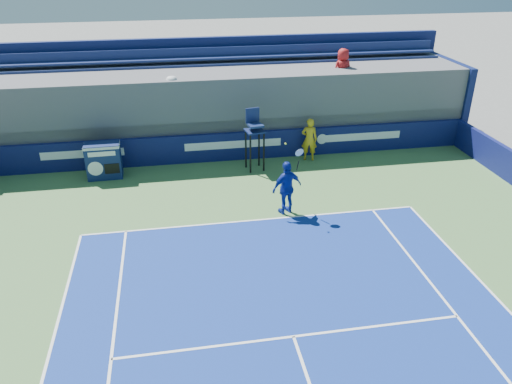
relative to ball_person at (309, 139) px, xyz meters
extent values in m
imported|color=gold|center=(0.00, 0.00, 0.00)|extent=(0.75, 0.60, 1.80)
cube|color=white|center=(-3.11, -4.68, -0.89)|extent=(10.97, 0.07, 0.00)
cube|color=white|center=(-3.11, -10.16, -0.89)|extent=(8.23, 0.07, 0.00)
cube|color=#0C1247|center=(-3.11, 0.54, -0.31)|extent=(20.40, 0.20, 1.20)
cube|color=white|center=(-9.11, 0.43, -0.19)|extent=(3.20, 0.01, 0.32)
cube|color=white|center=(-3.11, 0.43, -0.19)|extent=(4.00, 0.01, 0.32)
cube|color=white|center=(2.39, 0.43, -0.19)|extent=(3.60, 0.01, 0.32)
cylinder|color=white|center=(0.69, 0.43, -0.19)|extent=(0.44, 0.01, 0.44)
cube|color=#0F1C4B|center=(-8.23, -0.36, -0.21)|extent=(1.32, 0.73, 1.40)
cube|color=silver|center=(-8.23, -0.36, 0.42)|extent=(1.34, 0.75, 0.10)
cylinder|color=silver|center=(-8.52, -0.72, -0.36)|extent=(0.56, 0.03, 0.56)
cube|color=black|center=(-7.92, -0.71, -0.41)|extent=(0.55, 0.03, 0.40)
cube|color=silver|center=(-8.22, -0.72, 0.21)|extent=(1.00, 0.03, 0.18)
cylinder|color=black|center=(-2.61, -0.91, -0.11)|extent=(0.08, 0.08, 1.60)
cylinder|color=black|center=(-2.06, -0.81, -0.11)|extent=(0.08, 0.08, 1.60)
cylinder|color=black|center=(-2.71, -0.36, -0.11)|extent=(0.08, 0.08, 1.60)
cylinder|color=black|center=(-2.16, -0.26, -0.11)|extent=(0.08, 0.08, 1.60)
cube|color=#0E1A48|center=(-2.39, -0.58, 0.72)|extent=(0.81, 0.81, 0.06)
cube|color=#14214B|center=(-2.37, -0.68, 0.97)|extent=(0.62, 0.54, 0.08)
cube|color=#131C47|center=(-2.43, -0.33, 1.27)|extent=(0.55, 0.15, 0.60)
imported|color=navy|center=(-1.95, -4.32, 0.03)|extent=(1.18, 0.80, 1.86)
cylinder|color=black|center=(-1.60, -4.28, 0.79)|extent=(0.07, 0.16, 0.39)
torus|color=silver|center=(-1.58, -4.35, 1.27)|extent=(0.31, 0.19, 0.29)
cylinder|color=silver|center=(-1.58, -4.35, 1.27)|extent=(0.26, 0.14, 0.24)
sphere|color=#BFD12E|center=(-2.07, -4.46, 1.64)|extent=(0.07, 0.07, 0.07)
cube|color=#4A4A4F|center=(-3.11, 2.44, 0.78)|extent=(20.40, 3.60, 3.38)
cube|color=#4A4A4F|center=(-3.11, 1.09, 0.56)|extent=(20.40, 0.90, 0.55)
cube|color=navy|center=(-3.11, 0.99, 1.04)|extent=(20.00, 0.45, 0.08)
cube|color=navy|center=(-3.11, 1.24, 1.24)|extent=(20.00, 0.06, 0.45)
cube|color=#4A4A4F|center=(-3.11, 1.99, 1.11)|extent=(20.40, 0.90, 0.55)
cube|color=navy|center=(-3.11, 1.89, 1.59)|extent=(20.00, 0.45, 0.08)
cube|color=navy|center=(-3.11, 2.14, 1.79)|extent=(20.00, 0.06, 0.45)
cube|color=#4A4A4F|center=(-3.11, 2.89, 1.66)|extent=(20.40, 0.90, 0.55)
cube|color=navy|center=(-3.11, 2.79, 2.14)|extent=(20.00, 0.45, 0.08)
cube|color=navy|center=(-3.11, 3.04, 2.34)|extent=(20.00, 0.06, 0.45)
cube|color=#4A4A4F|center=(-3.11, 3.79, 2.21)|extent=(20.40, 0.90, 0.55)
cube|color=navy|center=(-3.11, 3.69, 2.69)|extent=(20.00, 0.45, 0.08)
cube|color=navy|center=(-3.11, 3.94, 2.89)|extent=(20.00, 0.06, 0.45)
cube|color=#0C1647|center=(-3.11, 4.39, 1.29)|extent=(20.80, 0.30, 4.40)
cube|color=#0C1647|center=(7.24, 2.44, 0.79)|extent=(0.30, 3.90, 3.40)
imported|color=gold|center=(-9.94, 1.04, 1.64)|extent=(0.89, 0.77, 1.57)
imported|color=silver|center=(-5.42, 1.04, 1.73)|extent=(1.23, 0.86, 1.74)
imported|color=#A51718|center=(1.89, 1.94, 2.34)|extent=(1.01, 0.78, 1.85)
camera|label=1|loc=(-5.48, -18.71, 7.30)|focal=35.00mm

